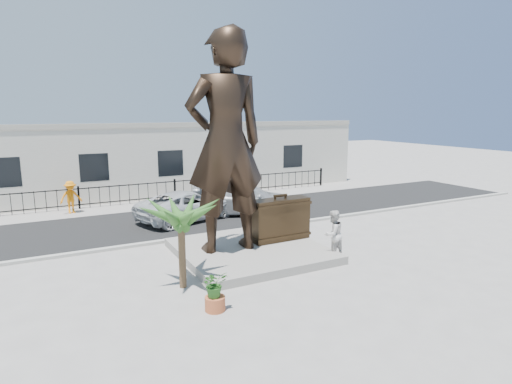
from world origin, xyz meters
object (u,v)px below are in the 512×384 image
at_px(statue, 225,143).
at_px(car_white, 188,205).
at_px(suitcase, 280,219).
at_px(tourist, 333,234).

relative_size(statue, car_white, 1.51).
bearing_deg(car_white, statue, 156.88).
distance_m(suitcase, car_white, 6.19).
relative_size(statue, tourist, 4.41).
distance_m(statue, car_white, 6.98).
height_order(statue, suitcase, statue).
bearing_deg(tourist, car_white, -80.44).
xyz_separation_m(statue, tourist, (3.46, -1.91, -3.37)).
bearing_deg(statue, car_white, -91.53).
bearing_deg(car_white, suitcase, 179.43).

